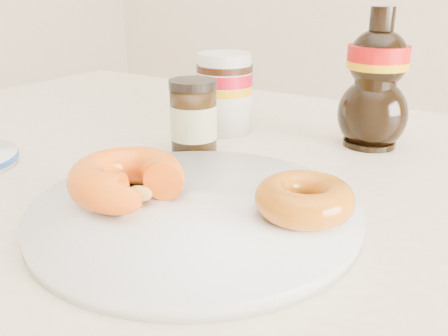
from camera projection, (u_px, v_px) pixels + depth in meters
The scene contains 7 objects.
dining_table at pixel (263, 261), 0.55m from camera, with size 1.40×0.90×0.75m.
plate at pixel (195, 211), 0.46m from camera, with size 0.31×0.31×0.02m.
donut_bitten at pixel (127, 179), 0.47m from camera, with size 0.11×0.11×0.04m, color orange.
donut_whole at pixel (304, 199), 0.43m from camera, with size 0.09×0.09×0.03m, color #AA5D0B.
nutella_jar at pixel (224, 90), 0.71m from camera, with size 0.08×0.08×0.11m.
syrup_bottle at pixel (376, 79), 0.64m from camera, with size 0.09×0.08×0.18m, color black, non-canonical shape.
dark_jar at pixel (194, 119), 0.62m from camera, with size 0.06×0.06×0.10m.
Camera 1 is at (0.22, -0.33, 0.96)m, focal length 40.00 mm.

